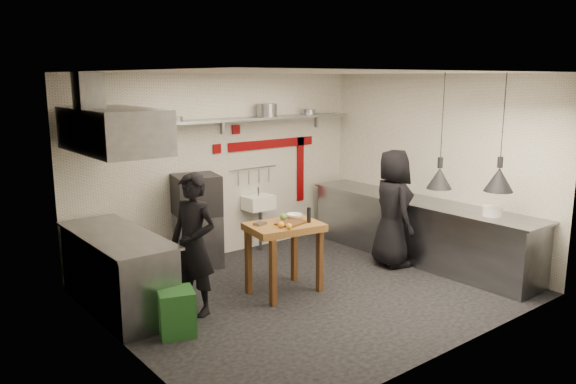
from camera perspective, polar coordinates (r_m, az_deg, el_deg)
floor at (r=7.43m, az=2.33°, el=-10.09°), size 5.00×5.00×0.00m
ceiling at (r=6.91m, az=2.52°, el=12.06°), size 5.00×5.00×0.00m
wall_back at (r=8.70m, az=-6.69°, el=2.62°), size 5.00×0.04×2.80m
wall_front at (r=5.66m, az=16.52°, el=-2.60°), size 5.00×0.04×2.80m
wall_left at (r=5.75m, az=-16.76°, el=-2.40°), size 0.04×4.20×2.80m
wall_right at (r=8.85m, az=14.74°, el=2.47°), size 0.04×4.20×2.80m
red_band_horiz at (r=9.18m, az=-1.62°, el=4.92°), size 1.70×0.02×0.14m
red_band_vert at (r=9.62m, az=1.26°, el=2.34°), size 0.14×0.02×1.10m
red_tile_a at (r=8.75m, az=-5.31°, el=6.33°), size 0.14×0.02×0.14m
red_tile_b at (r=8.60m, az=-7.23°, el=4.38°), size 0.14×0.02×0.14m
back_shelf at (r=8.47m, az=-6.15°, el=7.30°), size 4.60×0.34×0.04m
shelf_bracket_left at (r=7.77m, az=-18.69°, el=5.65°), size 0.04×0.06×0.24m
shelf_bracket_mid at (r=8.60m, az=-6.68°, el=6.68°), size 0.04×0.06×0.24m
shelf_bracket_right at (r=9.74m, az=2.91°, el=7.30°), size 0.04×0.06×0.24m
pan_far_left at (r=7.83m, az=-14.46°, el=7.14°), size 0.34×0.34×0.09m
pan_mid_left at (r=8.03m, az=-11.53°, el=7.30°), size 0.25×0.25×0.07m
stock_pot at (r=8.87m, az=-2.17°, el=8.32°), size 0.41×0.41×0.20m
pan_right at (r=9.41m, az=2.09°, el=8.14°), size 0.29×0.29×0.08m
oven_stand at (r=8.36m, az=-9.15°, el=-4.84°), size 0.74×0.70×0.80m
combi_oven at (r=8.13m, az=-9.29°, el=-0.30°), size 0.74×0.71×0.58m
oven_door at (r=7.94m, az=-8.30°, el=-0.56°), size 0.48×0.14×0.46m
oven_glass at (r=7.93m, az=-8.24°, el=-0.56°), size 0.36×0.10×0.34m
hand_sink at (r=8.97m, az=-3.01°, el=-1.08°), size 0.46×0.34×0.22m
sink_tap at (r=8.93m, az=-3.02°, el=0.05°), size 0.03×0.03×0.14m
sink_drain at (r=9.05m, az=-2.83°, el=-3.84°), size 0.06×0.06×0.66m
utensil_rail at (r=8.98m, az=-3.57°, el=2.44°), size 0.90×0.02×0.02m
counter_right at (r=8.78m, az=13.05°, el=-3.87°), size 0.70×3.80×0.90m
counter_right_top at (r=8.67m, az=13.19°, el=-0.90°), size 0.76×3.90×0.03m
plate_stack at (r=7.95m, az=20.06°, el=-1.83°), size 0.32×0.32×0.13m
small_bowl_right at (r=7.95m, az=19.78°, el=-2.10°), size 0.18×0.18×0.05m
counter_left at (r=7.07m, az=-16.90°, el=-7.83°), size 0.70×1.90×0.90m
counter_left_top at (r=6.94m, az=-17.13°, el=-4.20°), size 0.76×2.00×0.03m
extractor_hood at (r=6.74m, az=-17.35°, el=6.03°), size 0.78×1.60×0.50m
hood_duct at (r=6.63m, az=-19.59°, el=9.28°), size 0.28×0.28×0.50m
green_bin at (r=6.31m, az=-11.26°, el=-11.89°), size 0.48×0.48×0.50m
prep_table at (r=7.25m, az=-0.39°, el=-6.75°), size 1.01×0.78×0.92m
cutting_board at (r=7.11m, az=0.35°, el=-3.16°), size 0.43×0.35×0.02m
pepper_mill at (r=7.16m, az=2.14°, el=-2.34°), size 0.06×0.06×0.20m
lemon_a at (r=6.92m, az=-0.72°, el=-3.34°), size 0.10×0.10×0.08m
lemon_b at (r=6.85m, az=0.11°, el=-3.50°), size 0.09×0.09×0.07m
veg_ball at (r=7.26m, az=-0.48°, el=-2.55°), size 0.12×0.12×0.09m
steel_tray at (r=7.07m, az=-2.85°, el=-3.23°), size 0.18×0.15×0.03m
bowl at (r=7.37m, az=0.64°, el=-2.47°), size 0.24×0.24×0.06m
heat_lamp_near at (r=7.48m, az=15.37°, el=5.92°), size 0.40×0.40×1.48m
heat_lamp_far at (r=7.60m, az=20.95°, el=5.60°), size 0.44×0.44×1.50m
chef_left at (r=6.62m, az=-9.59°, el=-5.27°), size 0.60×0.72×1.68m
chef_right at (r=8.35m, az=10.58°, el=-1.63°), size 0.82×0.99×1.73m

